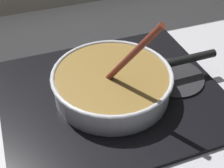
{
  "coord_description": "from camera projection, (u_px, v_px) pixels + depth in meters",
  "views": [
    {
      "loc": [
        -0.12,
        -0.33,
        0.55
      ],
      "look_at": [
        0.08,
        0.23,
        0.04
      ],
      "focal_mm": 49.77,
      "sensor_mm": 36.0,
      "label": 1
    }
  ],
  "objects": [
    {
      "name": "burner_ring",
      "position": [
        112.0,
        92.0,
        0.8
      ],
      "size": [
        0.18,
        0.18,
        0.01
      ],
      "primitive_type": "torus",
      "color": "#592D0C",
      "rests_on": "hob_plate"
    },
    {
      "name": "cooking_pan",
      "position": [
        113.0,
        82.0,
        0.78
      ],
      "size": [
        0.45,
        0.3,
        0.25
      ],
      "color": "silver",
      "rests_on": "hob_plate"
    },
    {
      "name": "hob_plate",
      "position": [
        112.0,
        95.0,
        0.81
      ],
      "size": [
        0.56,
        0.48,
        0.01
      ],
      "primitive_type": "cube",
      "color": "black",
      "rests_on": "ground"
    },
    {
      "name": "spare_burner",
      "position": [
        173.0,
        77.0,
        0.85
      ],
      "size": [
        0.17,
        0.17,
        0.01
      ],
      "primitive_type": "cylinder",
      "color": "#262628",
      "rests_on": "hob_plate"
    }
  ]
}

